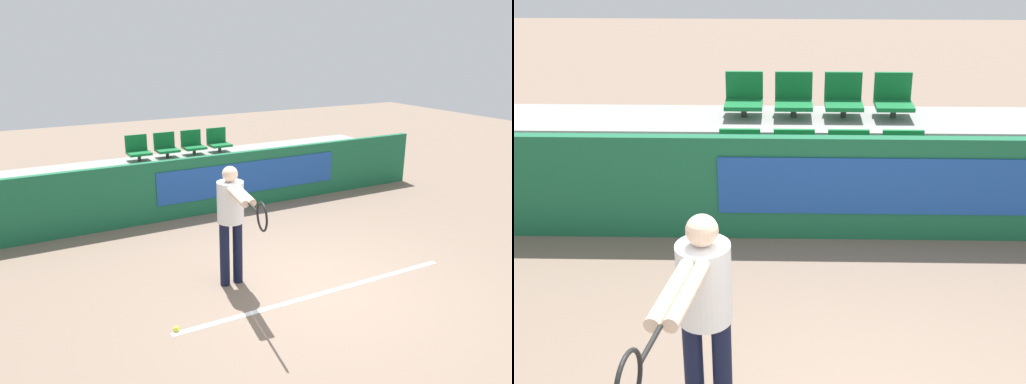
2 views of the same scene
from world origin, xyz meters
The scene contains 12 objects.
barrier_wall centered at (0.02, 3.46, 0.55)m, with size 9.54×0.14×1.10m.
bleacher_tier_front centered at (0.00, 4.04, 0.19)m, with size 9.14×0.99×0.38m.
bleacher_tier_middle centered at (0.00, 5.04, 0.38)m, with size 9.14×0.99×0.76m.
stadium_chair_0 centered at (-0.90, 4.16, 0.60)m, with size 0.45×0.41×0.51m.
stadium_chair_1 centered at (-0.30, 4.16, 0.60)m, with size 0.45×0.41×0.51m.
stadium_chair_2 centered at (0.30, 4.16, 0.60)m, with size 0.45×0.41×0.51m.
stadium_chair_3 centered at (0.90, 4.16, 0.60)m, with size 0.45×0.41×0.51m.
stadium_chair_4 centered at (-0.90, 5.16, 0.98)m, with size 0.45×0.41×0.51m.
stadium_chair_5 centered at (-0.30, 5.16, 0.98)m, with size 0.45×0.41×0.51m.
stadium_chair_6 centered at (0.30, 5.16, 0.98)m, with size 0.45×0.41×0.51m.
stadium_chair_7 centered at (0.90, 5.16, 0.98)m, with size 0.45×0.41×0.51m.
tennis_player centered at (-0.91, 0.62, 1.02)m, with size 0.42×1.56×1.63m.
Camera 2 is at (-0.41, -3.11, 3.53)m, focal length 50.00 mm.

